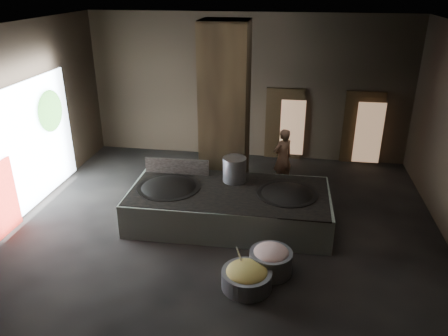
% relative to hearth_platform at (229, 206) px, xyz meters
% --- Properties ---
extents(floor, '(10.00, 9.00, 0.10)m').
position_rel_hearth_platform_xyz_m(floor, '(-0.08, -0.14, -0.46)').
color(floor, black).
rests_on(floor, ground).
extents(ceiling, '(10.00, 9.00, 0.10)m').
position_rel_hearth_platform_xyz_m(ceiling, '(-0.08, -0.14, 4.14)').
color(ceiling, black).
rests_on(ceiling, back_wall).
extents(back_wall, '(10.00, 0.10, 4.50)m').
position_rel_hearth_platform_xyz_m(back_wall, '(-0.08, 4.41, 1.84)').
color(back_wall, black).
rests_on(back_wall, ground).
extents(front_wall, '(10.00, 0.10, 4.50)m').
position_rel_hearth_platform_xyz_m(front_wall, '(-0.08, -4.69, 1.84)').
color(front_wall, black).
rests_on(front_wall, ground).
extents(left_wall, '(0.10, 9.00, 4.50)m').
position_rel_hearth_platform_xyz_m(left_wall, '(-5.13, -0.14, 1.84)').
color(left_wall, black).
rests_on(left_wall, ground).
extents(pillar, '(1.20, 1.20, 4.50)m').
position_rel_hearth_platform_xyz_m(pillar, '(-0.38, 1.76, 1.84)').
color(pillar, black).
rests_on(pillar, ground).
extents(hearth_platform, '(4.73, 2.32, 0.82)m').
position_rel_hearth_platform_xyz_m(hearth_platform, '(0.00, 0.00, 0.00)').
color(hearth_platform, '#B6C5B1').
rests_on(hearth_platform, ground).
extents(platform_cap, '(4.59, 2.20, 0.03)m').
position_rel_hearth_platform_xyz_m(platform_cap, '(0.00, 0.00, 0.41)').
color(platform_cap, black).
rests_on(platform_cap, hearth_platform).
extents(wok_left, '(1.48, 1.48, 0.41)m').
position_rel_hearth_platform_xyz_m(wok_left, '(-1.45, -0.05, 0.34)').
color(wok_left, black).
rests_on(wok_left, hearth_platform).
extents(wok_left_rim, '(1.51, 1.51, 0.05)m').
position_rel_hearth_platform_xyz_m(wok_left_rim, '(-1.45, -0.05, 0.41)').
color(wok_left_rim, black).
rests_on(wok_left_rim, hearth_platform).
extents(wok_right, '(1.38, 1.38, 0.39)m').
position_rel_hearth_platform_xyz_m(wok_right, '(1.35, 0.05, 0.34)').
color(wok_right, black).
rests_on(wok_right, hearth_platform).
extents(wok_right_rim, '(1.41, 1.41, 0.05)m').
position_rel_hearth_platform_xyz_m(wok_right_rim, '(1.35, 0.05, 0.41)').
color(wok_right_rim, black).
rests_on(wok_right_rim, hearth_platform).
extents(stock_pot, '(0.57, 0.57, 0.61)m').
position_rel_hearth_platform_xyz_m(stock_pot, '(0.05, 0.55, 0.72)').
color(stock_pot, '#B7B8BF').
rests_on(stock_pot, hearth_platform).
extents(splash_guard, '(1.63, 0.09, 0.41)m').
position_rel_hearth_platform_xyz_m(splash_guard, '(-1.45, 0.75, 0.62)').
color(splash_guard, black).
rests_on(splash_guard, hearth_platform).
extents(cook, '(0.72, 0.69, 1.67)m').
position_rel_hearth_platform_xyz_m(cook, '(1.17, 2.21, 0.43)').
color(cook, '#9D6D50').
rests_on(cook, ground).
extents(veg_basin, '(1.10, 1.10, 0.35)m').
position_rel_hearth_platform_xyz_m(veg_basin, '(0.69, -2.36, -0.23)').
color(veg_basin, slate).
rests_on(veg_basin, ground).
extents(veg_fill, '(0.79, 0.79, 0.24)m').
position_rel_hearth_platform_xyz_m(veg_fill, '(0.69, -2.36, -0.06)').
color(veg_fill, '#95AE54').
rests_on(veg_fill, veg_basin).
extents(ladle, '(0.13, 0.37, 0.68)m').
position_rel_hearth_platform_xyz_m(ladle, '(0.54, -2.21, 0.14)').
color(ladle, '#B7B8BF').
rests_on(ladle, veg_basin).
extents(meat_basin, '(1.10, 1.10, 0.47)m').
position_rel_hearth_platform_xyz_m(meat_basin, '(1.11, -1.82, -0.17)').
color(meat_basin, slate).
rests_on(meat_basin, ground).
extents(meat_fill, '(0.71, 0.71, 0.27)m').
position_rel_hearth_platform_xyz_m(meat_fill, '(1.11, -1.82, 0.04)').
color(meat_fill, tan).
rests_on(meat_fill, meat_basin).
extents(doorway_near, '(1.18, 0.08, 2.38)m').
position_rel_hearth_platform_xyz_m(doorway_near, '(1.12, 4.31, 0.69)').
color(doorway_near, black).
rests_on(doorway_near, ground).
extents(doorway_near_glow, '(0.76, 0.04, 1.79)m').
position_rel_hearth_platform_xyz_m(doorway_near_glow, '(1.39, 4.26, 0.64)').
color(doorway_near_glow, '#8C6647').
rests_on(doorway_near_glow, ground).
extents(doorway_far, '(1.18, 0.08, 2.38)m').
position_rel_hearth_platform_xyz_m(doorway_far, '(3.52, 4.31, 0.69)').
color(doorway_far, black).
rests_on(doorway_far, ground).
extents(doorway_far_glow, '(0.81, 0.04, 1.91)m').
position_rel_hearth_platform_xyz_m(doorway_far_glow, '(3.71, 4.11, 0.64)').
color(doorway_far_glow, '#8C6647').
rests_on(doorway_far_glow, ground).
extents(left_opening, '(0.04, 4.20, 3.10)m').
position_rel_hearth_platform_xyz_m(left_opening, '(-5.03, 0.06, 1.19)').
color(left_opening, white).
rests_on(left_opening, ground).
extents(pavilion_sliver, '(0.05, 0.90, 1.70)m').
position_rel_hearth_platform_xyz_m(pavilion_sliver, '(-4.96, -1.24, 0.44)').
color(pavilion_sliver, maroon).
rests_on(pavilion_sliver, ground).
extents(tree_silhouette, '(0.28, 1.10, 1.10)m').
position_rel_hearth_platform_xyz_m(tree_silhouette, '(-4.93, 1.16, 1.79)').
color(tree_silhouette, '#194714').
rests_on(tree_silhouette, left_opening).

